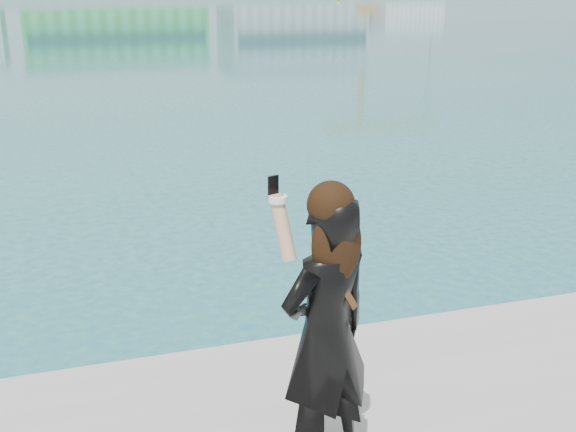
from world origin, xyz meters
name	(u,v)px	position (x,y,z in m)	size (l,w,h in m)	color
buoy_near	(339,0)	(31.17, 80.94, 0.00)	(0.50, 0.50, 0.50)	yellow
woman	(326,328)	(-0.42, -0.52, 1.68)	(0.70, 0.57, 1.73)	black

